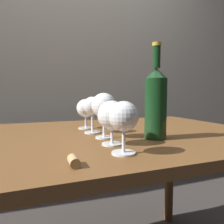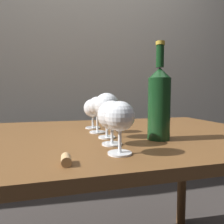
# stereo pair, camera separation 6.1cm
# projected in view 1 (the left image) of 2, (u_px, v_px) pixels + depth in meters

# --- Properties ---
(back_wall) EXTENTS (5.00, 0.08, 2.60)m
(back_wall) POSITION_uv_depth(u_px,v_px,m) (60.00, 42.00, 1.71)
(back_wall) COLOR beige
(back_wall) RESTS_ON ground_plane
(dining_table) EXTENTS (1.38, 0.84, 0.71)m
(dining_table) POSITION_uv_depth(u_px,v_px,m) (93.00, 155.00, 0.81)
(dining_table) COLOR brown
(dining_table) RESTS_ON ground_plane
(wine_glass_port) EXTENTS (0.08, 0.08, 0.14)m
(wine_glass_port) POSITION_uv_depth(u_px,v_px,m) (125.00, 118.00, 0.52)
(wine_glass_port) COLOR white
(wine_glass_port) RESTS_ON dining_table
(wine_glass_pinot) EXTENTS (0.09, 0.09, 0.14)m
(wine_glass_pinot) POSITION_uv_depth(u_px,v_px,m) (112.00, 116.00, 0.61)
(wine_glass_pinot) COLOR white
(wine_glass_pinot) RESTS_ON dining_table
(wine_glass_rose) EXTENTS (0.09, 0.09, 0.16)m
(wine_glass_rose) POSITION_uv_depth(u_px,v_px,m) (104.00, 106.00, 0.71)
(wine_glass_rose) COLOR white
(wine_glass_rose) RESTS_ON dining_table
(wine_glass_amber) EXTENTS (0.07, 0.07, 0.15)m
(wine_glass_amber) POSITION_uv_depth(u_px,v_px,m) (91.00, 107.00, 0.80)
(wine_glass_amber) COLOR white
(wine_glass_amber) RESTS_ON dining_table
(wine_glass_cabernet) EXTENTS (0.08, 0.08, 0.13)m
(wine_glass_cabernet) POSITION_uv_depth(u_px,v_px,m) (85.00, 109.00, 0.91)
(wine_glass_cabernet) COLOR white
(wine_glass_cabernet) RESTS_ON dining_table
(wine_bottle) EXTENTS (0.08, 0.08, 0.33)m
(wine_bottle) POSITION_uv_depth(u_px,v_px,m) (156.00, 102.00, 0.70)
(wine_bottle) COLOR #143819
(wine_bottle) RESTS_ON dining_table
(cork) EXTENTS (0.02, 0.04, 0.02)m
(cork) POSITION_uv_depth(u_px,v_px,m) (74.00, 161.00, 0.43)
(cork) COLOR tan
(cork) RESTS_ON dining_table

